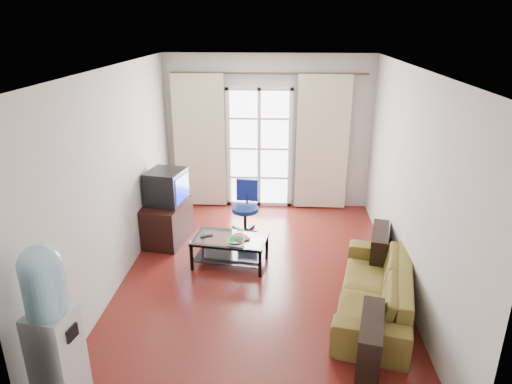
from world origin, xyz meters
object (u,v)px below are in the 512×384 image
(coffee_table, at_px, (230,247))
(task_chair, at_px, (245,218))
(water_cooler, at_px, (53,333))
(crt_tv, at_px, (165,187))
(tv_stand, at_px, (166,222))
(sofa, at_px, (375,288))

(coffee_table, relative_size, task_chair, 1.25)
(coffee_table, xyz_separation_m, water_cooler, (-1.11, -2.69, 0.60))
(crt_tv, bearing_deg, tv_stand, -77.49)
(crt_tv, bearing_deg, water_cooler, -79.32)
(crt_tv, bearing_deg, task_chair, 24.82)
(tv_stand, height_order, crt_tv, crt_tv)
(sofa, height_order, coffee_table, sofa)
(task_chair, distance_m, water_cooler, 3.95)
(coffee_table, bearing_deg, sofa, -28.25)
(crt_tv, distance_m, task_chair, 1.36)
(tv_stand, relative_size, crt_tv, 1.32)
(task_chair, bearing_deg, water_cooler, -102.93)
(coffee_table, relative_size, tv_stand, 1.28)
(sofa, distance_m, crt_tv, 3.37)
(sofa, distance_m, task_chair, 2.59)
(coffee_table, relative_size, crt_tv, 1.68)
(sofa, relative_size, water_cooler, 1.28)
(tv_stand, distance_m, task_chair, 1.23)
(water_cooler, bearing_deg, task_chair, 80.82)
(coffee_table, bearing_deg, crt_tv, 145.32)
(task_chair, bearing_deg, crt_tv, -161.16)
(crt_tv, relative_size, water_cooler, 0.39)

